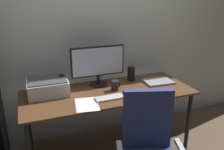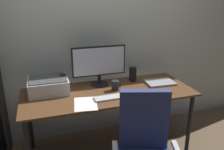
{
  "view_description": "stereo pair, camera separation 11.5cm",
  "coord_description": "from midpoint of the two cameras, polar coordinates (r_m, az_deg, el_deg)",
  "views": [
    {
      "loc": [
        -0.77,
        -2.16,
        1.73
      ],
      "look_at": [
        0.03,
        -0.04,
        0.94
      ],
      "focal_mm": 37.77,
      "sensor_mm": 36.0,
      "label": 1
    },
    {
      "loc": [
        -0.66,
        -2.2,
        1.73
      ],
      "look_at": [
        0.03,
        -0.04,
        0.94
      ],
      "focal_mm": 37.77,
      "sensor_mm": 36.0,
      "label": 2
    }
  ],
  "objects": [
    {
      "name": "laptop",
      "position": [
        2.78,
        12.69,
        -1.78
      ],
      "size": [
        0.33,
        0.25,
        0.02
      ],
      "primitive_type": "cube",
      "rotation": [
        0.0,
        0.0,
        -0.06
      ],
      "color": "#99999E",
      "rests_on": "desk"
    },
    {
      "name": "mouse",
      "position": [
        2.41,
        4.84,
        -4.52
      ],
      "size": [
        0.07,
        0.1,
        0.03
      ],
      "primitive_type": "cube",
      "rotation": [
        0.0,
        0.0,
        -0.19
      ],
      "color": "black",
      "rests_on": "desk"
    },
    {
      "name": "paper_sheet",
      "position": [
        2.24,
        -4.97,
        -6.97
      ],
      "size": [
        0.25,
        0.32,
        0.0
      ],
      "primitive_type": "cube",
      "rotation": [
        0.0,
        0.0,
        -0.15
      ],
      "color": "white",
      "rests_on": "desk"
    },
    {
      "name": "coffee_mug",
      "position": [
        2.51,
        2.15,
        -2.56
      ],
      "size": [
        0.1,
        0.08,
        0.11
      ],
      "color": "black",
      "rests_on": "desk"
    },
    {
      "name": "printer",
      "position": [
        2.51,
        -13.9,
        -2.47
      ],
      "size": [
        0.4,
        0.34,
        0.16
      ],
      "color": "silver",
      "rests_on": "desk"
    },
    {
      "name": "desk",
      "position": [
        2.53,
        0.46,
        -5.56
      ],
      "size": [
        1.8,
        0.72,
        0.74
      ],
      "color": "#56351E",
      "rests_on": "ground"
    },
    {
      "name": "back_wall",
      "position": [
        2.84,
        -2.91,
        10.62
      ],
      "size": [
        6.4,
        0.1,
        2.6
      ],
      "primitive_type": "cube",
      "color": "beige",
      "rests_on": "ground"
    },
    {
      "name": "keyboard",
      "position": [
        2.33,
        0.66,
        -5.55
      ],
      "size": [
        0.29,
        0.12,
        0.02
      ],
      "primitive_type": "cube",
      "rotation": [
        0.0,
        0.0,
        0.02
      ],
      "color": "#B7BABC",
      "rests_on": "desk"
    },
    {
      "name": "speaker_right",
      "position": [
        2.78,
        6.21,
        0.21
      ],
      "size": [
        0.06,
        0.07,
        0.17
      ],
      "primitive_type": "cube",
      "color": "black",
      "rests_on": "desk"
    },
    {
      "name": "monitor",
      "position": [
        2.6,
        -1.9,
        2.93
      ],
      "size": [
        0.6,
        0.2,
        0.44
      ],
      "color": "black",
      "rests_on": "desk"
    },
    {
      "name": "ground_plane",
      "position": [
        2.87,
        0.43,
        -17.65
      ],
      "size": [
        12.0,
        12.0,
        0.0
      ],
      "primitive_type": "plane",
      "color": "brown"
    },
    {
      "name": "speaker_left",
      "position": [
        2.57,
        -10.48,
        -1.6
      ],
      "size": [
        0.06,
        0.07,
        0.17
      ],
      "primitive_type": "cube",
      "color": "black",
      "rests_on": "desk"
    }
  ]
}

